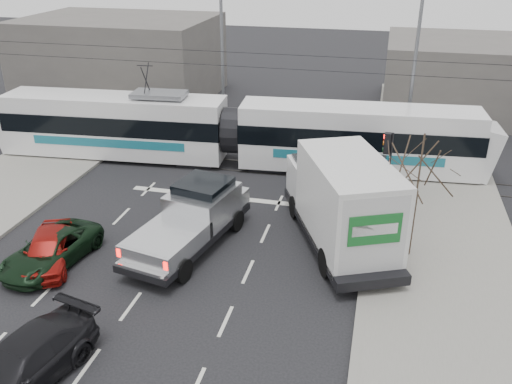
% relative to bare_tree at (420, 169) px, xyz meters
% --- Properties ---
extents(ground, '(120.00, 120.00, 0.00)m').
position_rel_bare_tree_xyz_m(ground, '(-7.60, -2.50, -3.79)').
color(ground, black).
rests_on(ground, ground).
extents(sidewalk_right, '(6.00, 60.00, 0.15)m').
position_rel_bare_tree_xyz_m(sidewalk_right, '(1.40, -2.50, -3.72)').
color(sidewalk_right, gray).
rests_on(sidewalk_right, ground).
extents(rails, '(60.00, 1.60, 0.03)m').
position_rel_bare_tree_xyz_m(rails, '(-7.60, 7.50, -3.78)').
color(rails, '#33302D').
rests_on(rails, ground).
extents(building_left, '(14.00, 10.00, 6.00)m').
position_rel_bare_tree_xyz_m(building_left, '(-21.60, 19.50, -0.79)').
color(building_left, '#615C58').
rests_on(building_left, ground).
extents(building_right, '(12.00, 10.00, 5.00)m').
position_rel_bare_tree_xyz_m(building_right, '(4.40, 21.50, -1.29)').
color(building_right, '#615C58').
rests_on(building_right, ground).
extents(bare_tree, '(2.40, 2.40, 5.00)m').
position_rel_bare_tree_xyz_m(bare_tree, '(0.00, 0.00, 0.00)').
color(bare_tree, '#47382B').
rests_on(bare_tree, ground).
extents(traffic_signal, '(0.44, 0.44, 3.60)m').
position_rel_bare_tree_xyz_m(traffic_signal, '(-1.13, 4.00, -1.05)').
color(traffic_signal, black).
rests_on(traffic_signal, ground).
extents(street_lamp_near, '(2.38, 0.25, 9.00)m').
position_rel_bare_tree_xyz_m(street_lamp_near, '(-0.29, 11.50, 1.32)').
color(street_lamp_near, slate).
rests_on(street_lamp_near, ground).
extents(street_lamp_far, '(2.38, 0.25, 9.00)m').
position_rel_bare_tree_xyz_m(street_lamp_far, '(-11.79, 13.50, 1.32)').
color(street_lamp_far, slate).
rests_on(street_lamp_far, ground).
extents(catenary, '(60.00, 0.20, 7.00)m').
position_rel_bare_tree_xyz_m(catenary, '(-7.60, 7.50, 0.09)').
color(catenary, black).
rests_on(catenary, ground).
extents(tram, '(26.02, 4.57, 5.29)m').
position_rel_bare_tree_xyz_m(tram, '(-9.41, 7.80, -1.92)').
color(tram, white).
rests_on(tram, ground).
extents(silver_pickup, '(3.61, 7.03, 2.44)m').
position_rel_bare_tree_xyz_m(silver_pickup, '(-8.57, -0.93, -2.58)').
color(silver_pickup, black).
rests_on(silver_pickup, ground).
extents(box_truck, '(5.67, 8.31, 3.94)m').
position_rel_bare_tree_xyz_m(box_truck, '(-2.76, 0.34, -1.84)').
color(box_truck, black).
rests_on(box_truck, ground).
extents(navy_pickup, '(2.80, 5.77, 2.33)m').
position_rel_bare_tree_xyz_m(navy_pickup, '(-2.22, 3.52, -2.64)').
color(navy_pickup, black).
rests_on(navy_pickup, ground).
extents(green_car, '(2.60, 4.65, 1.23)m').
position_rel_bare_tree_xyz_m(green_car, '(-13.39, -3.72, -3.18)').
color(green_car, black).
rests_on(green_car, ground).
extents(red_car, '(2.92, 4.25, 1.34)m').
position_rel_bare_tree_xyz_m(red_car, '(-13.45, -3.75, -3.12)').
color(red_car, '#9C130E').
rests_on(red_car, ground).
extents(dark_car, '(3.04, 5.20, 1.42)m').
position_rel_bare_tree_xyz_m(dark_car, '(-10.64, -9.51, -3.08)').
color(dark_car, black).
rests_on(dark_car, ground).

